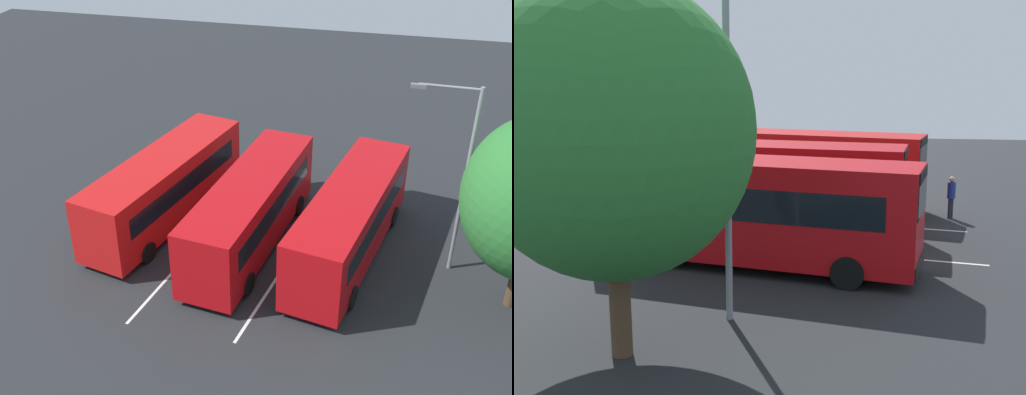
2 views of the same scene
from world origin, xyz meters
TOP-DOWN VIEW (x-y plane):
  - ground_plane at (0.00, 0.00)m, footprint 67.62×67.62m
  - bus_far_left at (-0.40, -4.20)m, footprint 10.17×4.24m
  - bus_center_left at (-0.60, 0.01)m, footprint 10.13×3.68m
  - bus_center_right at (0.46, 4.30)m, footprint 10.18×4.54m
  - pedestrian at (6.40, 3.09)m, footprint 0.45×0.45m
  - street_lamp at (-0.29, -8.16)m, footprint 0.27×2.58m
  - lane_stripe_outer_left at (0.00, -2.07)m, footprint 13.47×2.36m
  - lane_stripe_inner_left at (0.00, 2.07)m, footprint 13.47×2.36m

SIDE VIEW (x-z plane):
  - ground_plane at x=0.00m, z-range 0.00..0.00m
  - lane_stripe_outer_left at x=0.00m, z-range 0.00..0.01m
  - lane_stripe_inner_left at x=0.00m, z-range 0.00..0.01m
  - pedestrian at x=6.40m, z-range 0.15..1.86m
  - bus_far_left at x=-0.40m, z-range 0.15..3.42m
  - bus_center_left at x=-0.60m, z-range 0.15..3.42m
  - bus_center_right at x=0.46m, z-range 0.15..3.42m
  - street_lamp at x=-0.29m, z-range 0.60..8.51m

